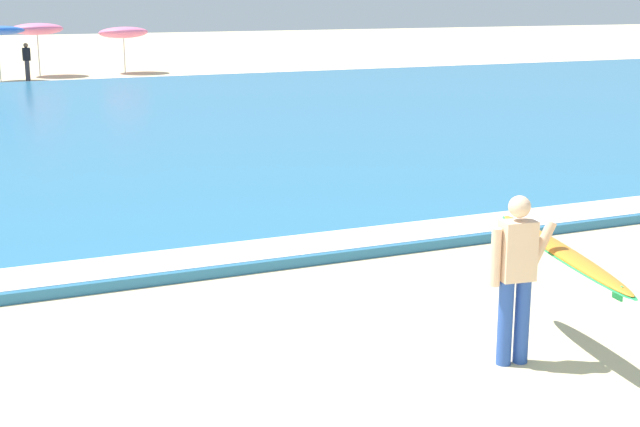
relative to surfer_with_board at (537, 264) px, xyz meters
name	(u,v)px	position (x,y,z in m)	size (l,w,h in m)	color
sea	(17,133)	(-3.06, 17.94, -0.96)	(120.00, 28.00, 0.14)	teal
surf_foam	(131,265)	(-3.06, 4.54, -0.88)	(120.00, 0.99, 0.01)	white
surfer_with_board	(537,264)	(0.00, 0.00, 0.00)	(1.08, 2.52, 1.73)	#284CA3
beach_umbrella_6	(37,29)	(-0.13, 35.74, 1.05)	(2.28, 2.31, 2.43)	beige
beach_umbrella_7	(123,33)	(3.72, 35.83, 0.83)	(2.24, 2.28, 2.22)	beige
beachgoer_near_row_left	(27,61)	(-0.88, 33.80, -0.18)	(0.32, 0.20, 1.58)	#383842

